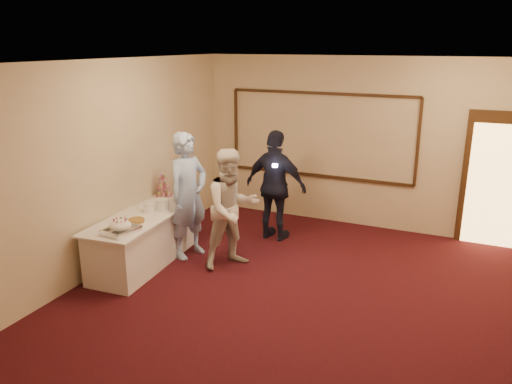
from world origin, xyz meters
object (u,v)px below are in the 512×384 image
at_px(pavlova_tray, 121,227).
at_px(cupcake_stand, 164,187).
at_px(tart, 136,221).
at_px(man, 188,196).
at_px(woman, 232,209).
at_px(plate_stack_b, 163,204).
at_px(buffet_table, 144,239).
at_px(plate_stack_a, 149,207).
at_px(guest, 276,186).

distance_m(pavlova_tray, cupcake_stand, 1.70).
bearing_deg(cupcake_stand, pavlova_tray, -75.41).
distance_m(pavlova_tray, tart, 0.41).
relative_size(pavlova_tray, man, 0.27).
height_order(cupcake_stand, woman, woman).
relative_size(tart, man, 0.14).
xyz_separation_m(plate_stack_b, tart, (-0.01, -0.64, -0.06)).
height_order(buffet_table, man, man).
xyz_separation_m(cupcake_stand, tart, (0.38, -1.24, -0.12)).
xyz_separation_m(plate_stack_a, guest, (1.41, 1.58, 0.09)).
distance_m(buffet_table, cupcake_stand, 1.09).
xyz_separation_m(man, woman, (0.78, -0.07, -0.09)).
bearing_deg(plate_stack_a, tart, -75.82).
relative_size(cupcake_stand, tart, 1.53).
bearing_deg(plate_stack_a, pavlova_tray, -79.12).
xyz_separation_m(buffet_table, tart, (0.13, -0.31, 0.41)).
relative_size(buffet_table, man, 1.11).
height_order(plate_stack_a, woman, woman).
bearing_deg(tart, buffet_table, 112.40).
bearing_deg(woman, tart, 161.20).
bearing_deg(man, buffet_table, 154.63).
height_order(cupcake_stand, plate_stack_b, cupcake_stand).
xyz_separation_m(plate_stack_a, plate_stack_b, (0.12, 0.18, 0.01)).
bearing_deg(buffet_table, woman, 20.74).
height_order(pavlova_tray, plate_stack_a, pavlova_tray).
xyz_separation_m(cupcake_stand, guest, (1.67, 0.80, 0.01)).
bearing_deg(guest, woman, 87.84).
relative_size(pavlova_tray, plate_stack_b, 2.60).
bearing_deg(plate_stack_b, cupcake_stand, 122.77).
height_order(plate_stack_a, plate_stack_b, plate_stack_b).
bearing_deg(tart, man, 68.21).
bearing_deg(woman, pavlova_tray, 174.12).
bearing_deg(guest, plate_stack_b, 53.21).
bearing_deg(cupcake_stand, buffet_table, -74.97).
bearing_deg(guest, cupcake_stand, 31.50).
bearing_deg(plate_stack_a, guest, 48.19).
bearing_deg(guest, pavlova_tray, 68.88).
height_order(plate_stack_b, man, man).
bearing_deg(woman, cupcake_stand, 109.25).
height_order(tart, guest, guest).
bearing_deg(cupcake_stand, man, -28.32).
xyz_separation_m(tart, man, (0.34, 0.85, 0.18)).
bearing_deg(buffet_table, pavlova_tray, -75.99).
height_order(tart, woman, woman).
height_order(buffet_table, tart, tart).
xyz_separation_m(buffet_table, pavlova_tray, (0.18, -0.71, 0.46)).
bearing_deg(man, plate_stack_b, 137.70).
relative_size(plate_stack_a, guest, 0.09).
distance_m(cupcake_stand, plate_stack_a, 0.83).
bearing_deg(woman, plate_stack_b, 133.42).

